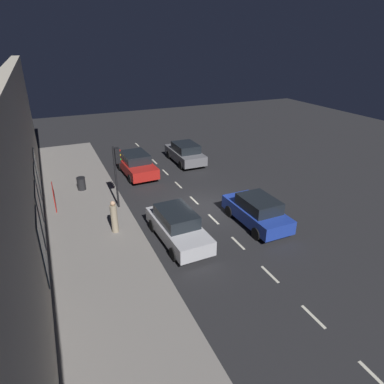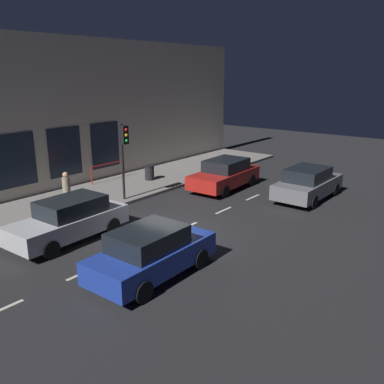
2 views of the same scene
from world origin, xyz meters
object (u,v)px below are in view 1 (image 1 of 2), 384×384
Objects in this scene: parked_car_1 at (136,164)px; parked_car_3 at (185,153)px; parked_car_0 at (178,226)px; trash_bin at (81,183)px; pedestrian_0 at (114,218)px; parked_car_2 at (257,211)px; traffic_light at (117,164)px.

parked_car_1 and parked_car_3 have the same top height.
parked_car_3 is (-4.79, -10.41, 0.00)m from parked_car_0.
trash_bin is (8.32, 2.51, -0.22)m from parked_car_3.
pedestrian_0 is at bearing 64.98° from parked_car_1.
pedestrian_0 is (3.21, 7.63, 0.16)m from parked_car_1.
parked_car_2 is at bearing 102.54° from pedestrian_0.
pedestrian_0 reaches higher than parked_car_2.
parked_car_0 is 5.47× the size of trash_bin.
parked_car_3 is 8.69m from trash_bin.
parked_car_3 is at bearing -116.60° from parked_car_0.
traffic_light is 0.80× the size of parked_car_0.
pedestrian_0 is at bearing 98.01° from trash_bin.
traffic_light is 5.83m from parked_car_1.
pedestrian_0 is at bearing -130.62° from parked_car_3.
pedestrian_0 is (0.89, 2.66, -1.83)m from traffic_light.
parked_car_1 is 4.35m from trash_bin.
pedestrian_0 reaches higher than parked_car_3.
parked_car_1 is (-2.31, -4.97, -1.99)m from traffic_light.
parked_car_1 is at bearing -166.85° from parked_car_3.
traffic_light is 2.12× the size of pedestrian_0.
parked_car_1 is 5.46× the size of trash_bin.
traffic_light reaches higher than pedestrian_0.
parked_car_3 reaches higher than trash_bin.
parked_car_1 is at bearing -159.17° from trash_bin.
traffic_light is at bearing -70.15° from parked_car_0.
parked_car_0 is at bearing 114.10° from trash_bin.
parked_car_1 is at bearing 110.88° from parked_car_2.
parked_car_2 is 5.10× the size of trash_bin.
traffic_light is 5.20m from parked_car_0.
parked_car_0 is at bearing 84.54° from pedestrian_0.
parked_car_0 is 8.65m from trash_bin.
traffic_light is at bearing -169.96° from pedestrian_0.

